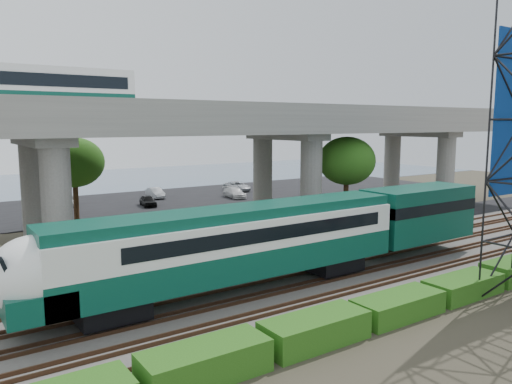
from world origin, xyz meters
TOP-DOWN VIEW (x-y plane):
  - ground at (0.00, 0.00)m, footprint 140.00×140.00m
  - ballast_bed at (0.00, 2.00)m, footprint 90.00×12.00m
  - service_road at (0.00, 10.50)m, footprint 90.00×5.00m
  - parking_lot at (0.00, 34.00)m, footprint 90.00×18.00m
  - harbor_water at (0.00, 56.00)m, footprint 140.00×40.00m
  - rail_tracks at (0.00, 2.00)m, footprint 90.00×9.52m
  - commuter_train at (-1.59, 2.00)m, footprint 29.30×3.06m
  - overpass at (-0.73, 16.00)m, footprint 80.00×12.00m
  - hedge_strip at (1.01, -4.30)m, footprint 34.60×1.80m
  - trees at (-4.67, 16.17)m, footprint 40.94×16.94m
  - suv at (-2.79, 10.07)m, footprint 5.90×3.13m
  - parked_cars at (1.32, 33.84)m, footprint 36.90×9.55m

SIDE VIEW (x-z plane):
  - ground at x=0.00m, z-range 0.00..0.00m
  - harbor_water at x=0.00m, z-range 0.00..0.03m
  - service_road at x=0.00m, z-range 0.00..0.08m
  - parking_lot at x=0.00m, z-range 0.00..0.08m
  - ballast_bed at x=0.00m, z-range 0.00..0.20m
  - rail_tracks at x=0.00m, z-range 0.20..0.36m
  - hedge_strip at x=1.01m, z-range -0.04..1.16m
  - parked_cars at x=1.32m, z-range 0.06..1.31m
  - suv at x=-2.79m, z-range 0.08..1.66m
  - commuter_train at x=-1.59m, z-range 0.73..5.03m
  - trees at x=-4.67m, z-range 1.73..9.42m
  - overpass at x=-0.73m, z-range 2.01..14.41m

